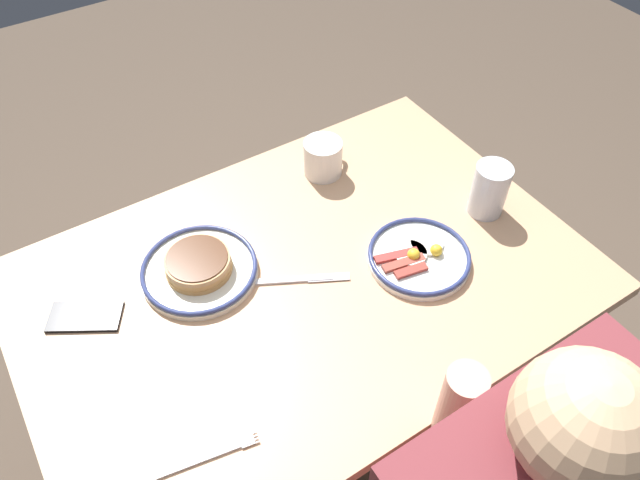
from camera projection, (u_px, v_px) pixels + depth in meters
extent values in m
plane|color=brown|center=(309.00, 428.00, 1.85)|extent=(6.00, 6.00, 0.00)
cube|color=tan|center=(305.00, 281.00, 1.31)|extent=(1.18, 0.81, 0.03)
cylinder|color=tan|center=(388.00, 222.00, 1.94)|extent=(0.06, 0.06, 0.71)
cylinder|color=tan|center=(82.00, 370.00, 1.58)|extent=(0.06, 0.06, 0.71)
cylinder|color=tan|center=(532.00, 368.00, 1.59)|extent=(0.06, 0.06, 0.71)
cylinder|color=silver|center=(200.00, 271.00, 1.30)|extent=(0.25, 0.25, 0.01)
torus|color=navy|center=(199.00, 268.00, 1.29)|extent=(0.25, 0.25, 0.01)
cylinder|color=#CC9049|center=(199.00, 267.00, 1.29)|extent=(0.14, 0.14, 0.01)
cylinder|color=#CF9149|center=(198.00, 264.00, 1.28)|extent=(0.14, 0.14, 0.01)
cylinder|color=tan|center=(197.00, 260.00, 1.27)|extent=(0.14, 0.14, 0.01)
cylinder|color=#4C2814|center=(197.00, 258.00, 1.26)|extent=(0.13, 0.13, 0.00)
cylinder|color=white|center=(419.00, 258.00, 1.32)|extent=(0.23, 0.23, 0.01)
torus|color=navy|center=(419.00, 255.00, 1.31)|extent=(0.22, 0.22, 0.01)
cylinder|color=white|center=(427.00, 243.00, 1.34)|extent=(0.07, 0.07, 0.01)
sphere|color=yellow|center=(436.00, 250.00, 1.31)|extent=(0.03, 0.03, 0.03)
cylinder|color=white|center=(410.00, 253.00, 1.32)|extent=(0.07, 0.07, 0.01)
sphere|color=yellow|center=(414.00, 255.00, 1.31)|extent=(0.03, 0.03, 0.03)
cube|color=#AA342F|center=(397.00, 255.00, 1.31)|extent=(0.10, 0.05, 0.01)
cube|color=#964032|center=(404.00, 263.00, 1.30)|extent=(0.10, 0.04, 0.01)
cube|color=#9F362C|center=(411.00, 271.00, 1.28)|extent=(0.08, 0.03, 0.01)
cylinder|color=white|center=(323.00, 158.00, 1.49)|extent=(0.10, 0.10, 0.09)
torus|color=white|center=(333.00, 148.00, 1.51)|extent=(0.06, 0.04, 0.06)
cylinder|color=brown|center=(323.00, 149.00, 1.46)|extent=(0.08, 0.08, 0.01)
cylinder|color=silver|center=(489.00, 190.00, 1.38)|extent=(0.08, 0.08, 0.13)
cylinder|color=black|center=(488.00, 196.00, 1.40)|extent=(0.07, 0.07, 0.09)
cube|color=black|center=(85.00, 317.00, 1.22)|extent=(0.16, 0.14, 0.01)
cube|color=silver|center=(206.00, 457.00, 1.03)|extent=(0.17, 0.04, 0.01)
cube|color=silver|center=(251.00, 445.00, 1.04)|extent=(0.03, 0.01, 0.00)
cube|color=silver|center=(250.00, 442.00, 1.05)|extent=(0.03, 0.01, 0.00)
cube|color=silver|center=(249.00, 438.00, 1.05)|extent=(0.03, 0.01, 0.00)
cube|color=silver|center=(248.00, 435.00, 1.05)|extent=(0.03, 0.01, 0.00)
cube|color=silver|center=(289.00, 280.00, 1.29)|extent=(0.17, 0.10, 0.01)
cube|color=silver|center=(329.00, 277.00, 1.29)|extent=(0.09, 0.06, 0.00)
sphere|color=tan|center=(585.00, 423.00, 0.67)|extent=(0.17, 0.17, 0.17)
cylinder|color=#DB9F88|center=(455.00, 416.00, 1.04)|extent=(0.08, 0.08, 0.26)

